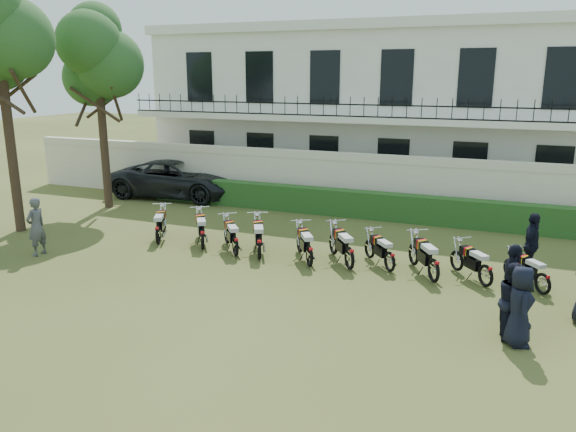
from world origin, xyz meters
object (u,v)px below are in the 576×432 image
at_px(motorcycle_0, 158,230).
at_px(motorcycle_8, 486,270).
at_px(motorcycle_2, 235,241).
at_px(officer_1, 513,301).
at_px(suv, 178,179).
at_px(tree_west_near, 98,57).
at_px(motorcycle_9, 543,279).
at_px(motorcycle_6, 390,257).
at_px(motorcycle_7, 434,265).
at_px(officer_0, 520,306).
at_px(motorcycle_3, 259,243).
at_px(officer_2, 512,284).
at_px(motorcycle_4, 310,251).
at_px(motorcycle_1, 202,235).
at_px(officer_5, 531,245).
at_px(motorcycle_5, 350,253).
at_px(inspector, 36,227).

xyz_separation_m(motorcycle_0, motorcycle_8, (9.80, 0.06, -0.03)).
height_order(motorcycle_2, officer_1, officer_1).
xyz_separation_m(motorcycle_0, suv, (-3.30, 6.34, 0.32)).
distance_m(tree_west_near, motorcycle_0, 8.12).
bearing_deg(motorcycle_9, motorcycle_6, 137.18).
bearing_deg(motorcycle_7, suv, 120.07).
height_order(motorcycle_9, officer_0, officer_0).
relative_size(tree_west_near, motorcycle_9, 5.75).
xyz_separation_m(motorcycle_7, suv, (-11.84, 6.49, 0.30)).
relative_size(motorcycle_3, officer_2, 1.05).
bearing_deg(motorcycle_4, motorcycle_8, -29.60).
distance_m(motorcycle_0, motorcycle_1, 1.57).
bearing_deg(motorcycle_6, motorcycle_1, 141.36).
bearing_deg(motorcycle_1, motorcycle_7, -35.40).
xyz_separation_m(motorcycle_4, officer_2, (5.25, -1.76, 0.41)).
relative_size(motorcycle_6, motorcycle_7, 0.80).
bearing_deg(motorcycle_3, motorcycle_9, -25.49).
distance_m(motorcycle_2, suv, 8.93).
xyz_separation_m(tree_west_near, motorcycle_9, (15.99, -3.60, -5.46)).
xyz_separation_m(officer_1, officer_5, (0.39, 4.04, 0.06)).
height_order(motorcycle_9, suv, suv).
bearing_deg(motorcycle_6, officer_2, -76.05).
relative_size(motorcycle_5, officer_0, 1.03).
bearing_deg(motorcycle_2, officer_0, -58.89).
height_order(motorcycle_2, motorcycle_8, motorcycle_2).
height_order(motorcycle_9, officer_5, officer_5).
height_order(motorcycle_5, motorcycle_7, motorcycle_5).
bearing_deg(motorcycle_9, suv, 116.77).
distance_m(officer_1, officer_2, 0.72).
bearing_deg(motorcycle_2, motorcycle_7, -38.81).
distance_m(suv, officer_0, 16.71).
bearing_deg(officer_2, motorcycle_3, 62.38).
relative_size(motorcycle_4, motorcycle_5, 0.99).
bearing_deg(motorcycle_0, motorcycle_7, -27.58).
height_order(motorcycle_1, motorcycle_9, motorcycle_1).
bearing_deg(motorcycle_1, motorcycle_0, 148.81).
height_order(motorcycle_0, officer_0, officer_0).
xyz_separation_m(motorcycle_8, motorcycle_9, (1.33, -0.02, -0.03)).
bearing_deg(tree_west_near, motorcycle_1, -29.02).
bearing_deg(officer_5, officer_2, -172.98).
xyz_separation_m(motorcycle_1, inspector, (-4.32, -2.24, 0.38)).
xyz_separation_m(motorcycle_1, motorcycle_6, (5.75, 0.18, -0.05)).
distance_m(inspector, officer_0, 13.34).
distance_m(motorcycle_2, officer_1, 8.05).
relative_size(motorcycle_7, inspector, 1.00).
xyz_separation_m(motorcycle_7, officer_2, (1.86, -1.82, 0.39)).
distance_m(tree_west_near, motorcycle_7, 14.93).
bearing_deg(motorcycle_9, motorcycle_8, 139.36).
bearing_deg(officer_1, motorcycle_1, 64.34).
height_order(tree_west_near, motorcycle_7, tree_west_near).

